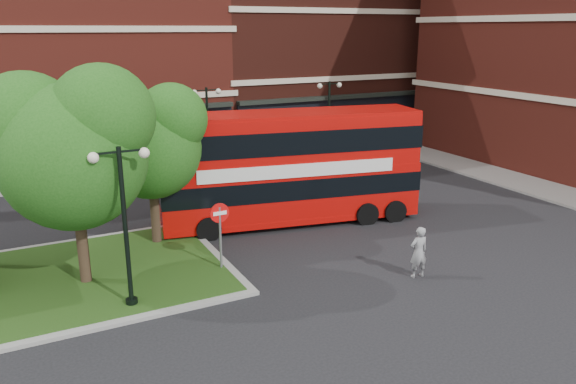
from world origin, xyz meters
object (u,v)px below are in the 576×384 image
bus (290,160)px  woman (419,252)px  car_silver (164,162)px  car_white (316,146)px

bus → woman: bearing=-68.9°
car_silver → car_white: bearing=-85.7°
bus → car_silver: bus is taller
bus → car_white: size_ratio=2.97×
car_silver → car_white: car_silver is taller
car_silver → woman: bearing=-163.3°
bus → woman: (1.27, -7.04, -1.87)m
bus → car_silver: size_ratio=2.85×
woman → car_silver: woman is taller
car_white → woman: bearing=160.1°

